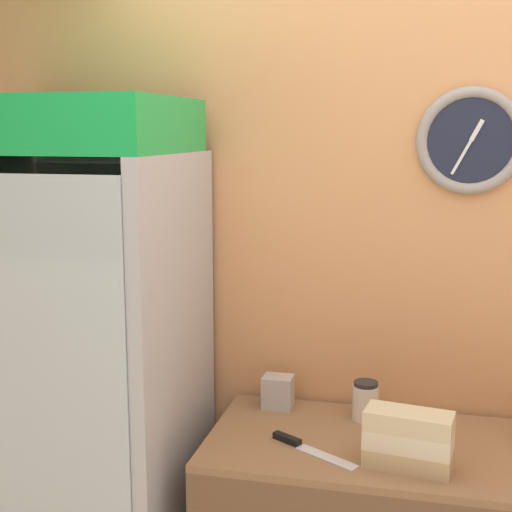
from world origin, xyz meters
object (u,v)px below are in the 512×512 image
object	(u,v)px
sandwich_stack_bottom	(407,458)
sandwich_stack_top	(409,421)
condiment_jar	(365,401)
chefs_knife	(302,446)
beverage_cooler	(90,355)
napkin_dispenser	(278,392)
sandwich_stack_middle	(408,440)

from	to	relation	value
sandwich_stack_bottom	sandwich_stack_top	size ratio (longest dim) A/B	1.00
sandwich_stack_top	condiment_jar	size ratio (longest dim) A/B	1.98
sandwich_stack_top	chefs_knife	distance (m)	0.37
beverage_cooler	sandwich_stack_top	world-z (taller)	beverage_cooler
sandwich_stack_top	condiment_jar	xyz separation A→B (m)	(-0.16, 0.34, -0.08)
sandwich_stack_top	chefs_knife	bearing A→B (deg)	170.13
sandwich_stack_top	napkin_dispenser	distance (m)	0.62
beverage_cooler	sandwich_stack_middle	world-z (taller)	beverage_cooler
chefs_knife	beverage_cooler	bearing A→B (deg)	172.21
sandwich_stack_middle	sandwich_stack_top	bearing A→B (deg)	180.00
sandwich_stack_bottom	chefs_knife	world-z (taller)	sandwich_stack_bottom
condiment_jar	sandwich_stack_bottom	bearing A→B (deg)	-65.14
chefs_knife	napkin_dispenser	distance (m)	0.36
sandwich_stack_top	beverage_cooler	bearing A→B (deg)	171.59
sandwich_stack_middle	beverage_cooler	bearing A→B (deg)	171.59
chefs_knife	condiment_jar	bearing A→B (deg)	58.07
beverage_cooler	sandwich_stack_bottom	bearing A→B (deg)	-8.41
sandwich_stack_bottom	condiment_jar	bearing A→B (deg)	114.86
beverage_cooler	sandwich_stack_top	bearing A→B (deg)	-8.41
sandwich_stack_bottom	beverage_cooler	bearing A→B (deg)	171.59
chefs_knife	sandwich_stack_middle	bearing A→B (deg)	-9.87
condiment_jar	beverage_cooler	bearing A→B (deg)	-169.82
beverage_cooler	sandwich_stack_middle	distance (m)	1.16
sandwich_stack_middle	chefs_knife	xyz separation A→B (m)	(-0.34, 0.06, -0.08)
sandwich_stack_bottom	chefs_knife	distance (m)	0.34
sandwich_stack_bottom	sandwich_stack_top	distance (m)	0.12
chefs_knife	napkin_dispenser	xyz separation A→B (m)	(-0.15, 0.32, 0.05)
sandwich_stack_bottom	condiment_jar	distance (m)	0.38
beverage_cooler	sandwich_stack_bottom	size ratio (longest dim) A/B	7.22
sandwich_stack_bottom	sandwich_stack_middle	distance (m)	0.06
beverage_cooler	napkin_dispenser	xyz separation A→B (m)	(0.65, 0.21, -0.16)
napkin_dispenser	sandwich_stack_top	bearing A→B (deg)	-38.02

